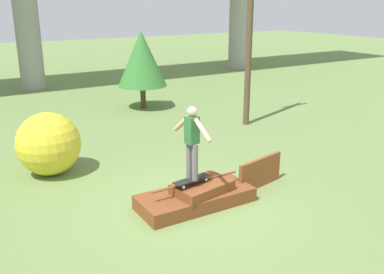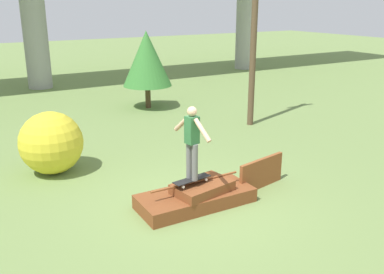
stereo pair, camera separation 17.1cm
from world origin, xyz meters
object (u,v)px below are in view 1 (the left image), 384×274
tree_behind_right (142,59)px  bush_yellow_flowering (48,144)px  skateboard (192,179)px  utility_pole (250,10)px  skater (192,139)px

tree_behind_right → bush_yellow_flowering: tree_behind_right is taller
skateboard → bush_yellow_flowering: 3.81m
utility_pole → tree_behind_right: bearing=116.3°
utility_pole → tree_behind_right: 4.70m
utility_pole → bush_yellow_flowering: size_ratio=4.74×
skateboard → skater: (0.00, 0.00, 0.84)m
skater → tree_behind_right: bearing=70.8°
utility_pole → skateboard: bearing=-138.4°
skateboard → utility_pole: (4.76, 4.22, 3.07)m
skater → bush_yellow_flowering: (-1.93, 3.29, -0.70)m
skater → tree_behind_right: tree_behind_right is taller
skater → bush_yellow_flowering: bearing=120.4°
skateboard → tree_behind_right: (2.83, 8.12, 1.28)m
skateboard → bush_yellow_flowering: size_ratio=0.56×
bush_yellow_flowering → tree_behind_right: bearing=45.5°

